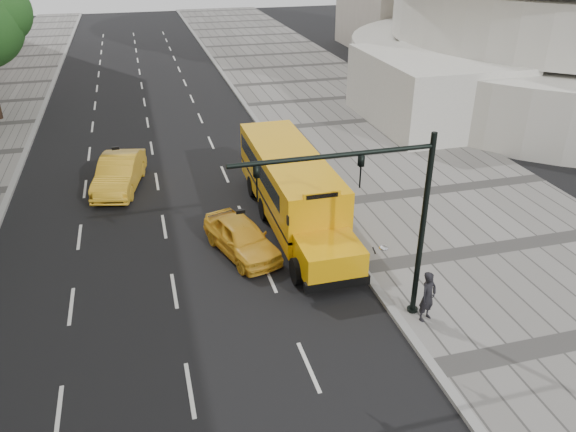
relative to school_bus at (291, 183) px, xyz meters
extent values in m
plane|color=black|center=(-4.50, 0.78, -1.76)|extent=(140.00, 140.00, 0.00)
cube|color=gray|center=(7.50, 0.78, -1.69)|extent=(12.00, 140.00, 0.15)
cube|color=gray|center=(1.50, 0.78, -1.69)|extent=(0.30, 140.00, 0.15)
cylinder|color=silver|center=(25.50, 14.78, 0.24)|extent=(32.00, 32.00, 4.00)
cylinder|color=silver|center=(25.50, 14.78, 4.34)|extent=(26.00, 26.00, 3.60)
cube|color=silver|center=(12.50, 10.78, 0.44)|extent=(8.00, 10.00, 4.40)
sphere|color=#1D4C19|center=(-13.61, 19.07, 5.07)|extent=(3.90, 3.90, 3.90)
cube|color=#F4A709|center=(0.00, 0.31, 0.01)|extent=(2.50, 9.00, 2.45)
cube|color=#F4A709|center=(0.00, -5.19, -0.66)|extent=(2.20, 2.00, 1.10)
cube|color=black|center=(0.00, -6.07, -1.21)|extent=(2.38, 0.25, 0.35)
cube|color=black|center=(0.00, 0.31, -0.51)|extent=(2.52, 9.00, 0.12)
cube|color=black|center=(0.00, -4.13, 0.49)|extent=(2.05, 0.10, 0.90)
cube|color=black|center=(0.00, 0.81, 0.49)|extent=(2.52, 7.50, 0.70)
cube|color=#F4A709|center=(0.00, -4.14, 1.29)|extent=(1.40, 0.12, 0.28)
ellipsoid|color=silver|center=(1.52, -6.59, 0.14)|extent=(0.32, 0.32, 0.14)
cylinder|color=black|center=(1.28, -6.37, -0.06)|extent=(0.36, 0.47, 0.58)
cylinder|color=black|center=(-1.13, -4.89, -1.26)|extent=(0.30, 1.00, 1.00)
cylinder|color=black|center=(1.13, -4.89, -1.26)|extent=(0.30, 1.00, 1.00)
cylinder|color=black|center=(-1.13, 0.31, -1.26)|extent=(0.30, 1.00, 1.00)
cylinder|color=black|center=(1.13, 0.31, -1.26)|extent=(0.30, 1.00, 1.00)
cylinder|color=black|center=(-1.13, 2.81, -1.26)|extent=(0.30, 1.00, 1.00)
cylinder|color=black|center=(1.13, 2.81, -1.26)|extent=(0.30, 1.00, 1.00)
imported|color=yellow|center=(-2.65, -2.29, -1.05)|extent=(2.87, 4.54, 1.44)
imported|color=yellow|center=(-7.25, 5.36, -0.94)|extent=(2.78, 5.25, 1.65)
imported|color=black|center=(2.30, -8.21, -0.73)|extent=(0.76, 0.65, 1.77)
cylinder|color=black|center=(2.10, -7.70, 1.44)|extent=(0.18, 0.18, 6.40)
cylinder|color=black|center=(2.10, -7.70, -1.64)|extent=(0.36, 0.36, 0.25)
cylinder|color=black|center=(-0.90, -7.70, 4.24)|extent=(6.00, 0.14, 0.14)
imported|color=black|center=(-0.10, -7.70, 3.69)|extent=(0.16, 0.20, 1.00)
imported|color=black|center=(-3.10, -7.70, 3.69)|extent=(0.16, 0.20, 1.00)
camera|label=1|loc=(-5.92, -21.30, 9.86)|focal=35.00mm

